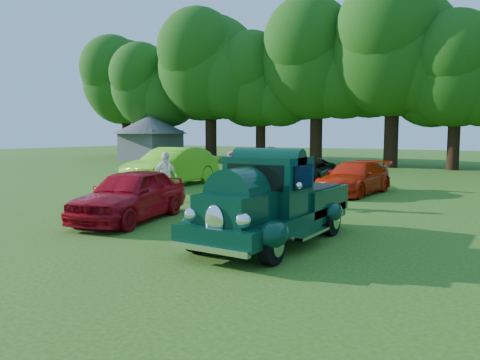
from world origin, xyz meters
The scene contains 11 objects.
ground centered at (0.00, 0.00, 0.00)m, with size 120.00×120.00×0.00m, color #295012.
hero_pickup centered at (1.37, -0.31, 0.81)m, with size 2.24×4.80×1.88m.
red_convertible centered at (-3.10, -0.14, 0.71)m, with size 1.67×4.14×1.41m, color #AF0714.
back_car_lime centered at (-7.67, 6.96, 0.86)m, with size 1.82×5.21×1.72m, color #61C51A.
back_car_black centered at (-2.46, 9.65, 0.65)m, with size 2.16×4.68×1.30m, color black.
back_car_orange centered at (0.24, 8.51, 0.63)m, with size 1.76×4.34×1.26m, color red.
spectator_pink centered at (-2.32, 3.72, 0.89)m, with size 0.65×0.43×1.79m, color #C75279.
spectator_grey centered at (-1.08, 3.99, 0.97)m, with size 0.94×0.73×1.94m, color slate.
spectator_white centered at (-4.66, 3.05, 0.86)m, with size 1.01×0.42×1.73m, color white.
gazebo centered at (-22.00, 21.00, 2.40)m, with size 6.40×6.40×3.90m.
tree_line centered at (-0.66, 23.78, 7.14)m, with size 64.86×10.93×12.13m.
Camera 1 is at (6.12, -9.19, 2.38)m, focal length 35.00 mm.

